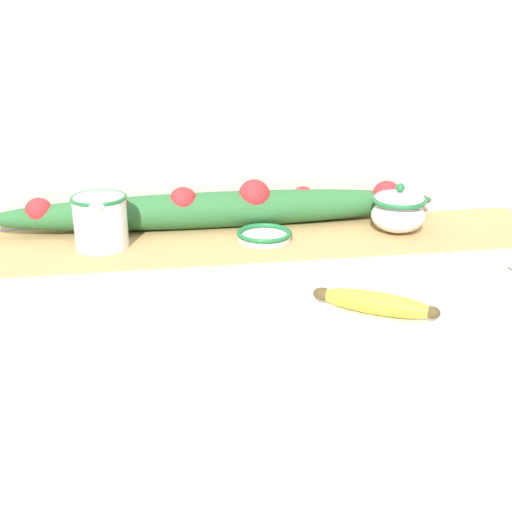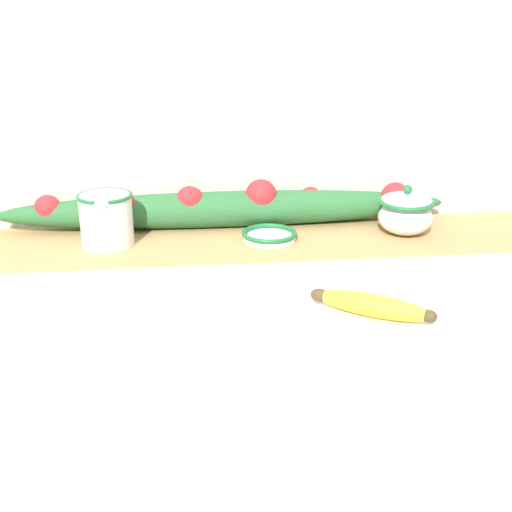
% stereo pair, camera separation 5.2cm
% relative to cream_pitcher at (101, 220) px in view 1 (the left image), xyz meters
% --- Properties ---
extents(countertop, '(1.58, 0.65, 0.93)m').
position_rel_cream_pitcher_xyz_m(countertop, '(0.25, -0.18, -0.53)').
color(countertop, silver).
rests_on(countertop, ground_plane).
extents(back_wall, '(2.38, 0.04, 2.40)m').
position_rel_cream_pitcher_xyz_m(back_wall, '(0.25, 0.17, 0.21)').
color(back_wall, silver).
rests_on(back_wall, ground_plane).
extents(table_runner, '(1.45, 0.27, 0.00)m').
position_rel_cream_pitcher_xyz_m(table_runner, '(0.25, -0.00, -0.06)').
color(table_runner, tan).
rests_on(table_runner, countertop).
extents(cream_pitcher, '(0.11, 0.13, 0.11)m').
position_rel_cream_pitcher_xyz_m(cream_pitcher, '(0.00, 0.00, 0.00)').
color(cream_pitcher, white).
rests_on(cream_pitcher, countertop).
extents(sugar_bowl, '(0.12, 0.12, 0.11)m').
position_rel_cream_pitcher_xyz_m(sugar_bowl, '(0.64, -0.00, -0.01)').
color(sugar_bowl, white).
rests_on(sugar_bowl, countertop).
extents(small_dish, '(0.12, 0.12, 0.02)m').
position_rel_cream_pitcher_xyz_m(small_dish, '(0.34, -0.01, -0.05)').
color(small_dish, white).
rests_on(small_dish, countertop).
extents(banana, '(0.19, 0.14, 0.04)m').
position_rel_cream_pitcher_xyz_m(banana, '(0.46, -0.39, -0.04)').
color(banana, yellow).
rests_on(banana, countertop).
extents(spoon, '(0.18, 0.10, 0.01)m').
position_rel_cream_pitcher_xyz_m(spoon, '(0.78, -0.24, -0.06)').
color(spoon, '#A89E89').
rests_on(spoon, countertop).
extents(poinsettia_garland, '(1.02, 0.09, 0.11)m').
position_rel_cream_pitcher_xyz_m(poinsettia_garland, '(0.26, 0.10, -0.01)').
color(poinsettia_garland, '#2D6B38').
rests_on(poinsettia_garland, countertop).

